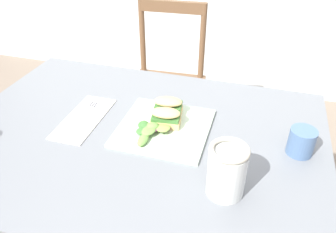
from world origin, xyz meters
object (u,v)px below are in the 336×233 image
sandwich_half_back (168,106)px  chair_wooden_far (166,85)px  sandwich_half_front (166,117)px  plate_lunch (164,128)px  fork_on_napkin (86,114)px  dining_table (138,169)px  cup_extra_side (301,142)px  mason_jar_iced_tea (227,173)px

sandwich_half_back → chair_wooden_far: bearing=107.7°
sandwich_half_front → sandwich_half_back: 0.06m
sandwich_half_front → sandwich_half_back: (-0.01, 0.06, 0.00)m
plate_lunch → fork_on_napkin: 0.26m
dining_table → chair_wooden_far: chair_wooden_far is taller
sandwich_half_front → sandwich_half_back: bearing=100.0°
sandwich_half_back → cup_extra_side: bearing=-9.9°
sandwich_half_back → mason_jar_iced_tea: 0.35m
fork_on_napkin → sandwich_half_back: bearing=17.1°
sandwich_half_front → sandwich_half_back: size_ratio=1.00×
chair_wooden_far → fork_on_napkin: bearing=-92.2°
chair_wooden_far → cup_extra_side: bearing=-51.0°
plate_lunch → cup_extra_side: 0.39m
fork_on_napkin → mason_jar_iced_tea: (0.48, -0.19, 0.06)m
dining_table → mason_jar_iced_tea: 0.38m
sandwich_half_back → fork_on_napkin: 0.27m
dining_table → sandwich_half_front: (0.08, 0.06, 0.18)m
sandwich_half_back → mason_jar_iced_tea: mason_jar_iced_tea is taller
mason_jar_iced_tea → cup_extra_side: 0.27m
plate_lunch → cup_extra_side: cup_extra_side is taller
dining_table → sandwich_half_back: bearing=62.0°
sandwich_half_front → fork_on_napkin: sandwich_half_front is taller
cup_extra_side → sandwich_half_back: bearing=170.1°
chair_wooden_far → dining_table: bearing=-79.1°
chair_wooden_far → cup_extra_side: chair_wooden_far is taller
plate_lunch → sandwich_half_back: bearing=97.3°
sandwich_half_back → sandwich_half_front: bearing=-80.0°
chair_wooden_far → sandwich_half_back: 0.81m
fork_on_napkin → mason_jar_iced_tea: size_ratio=1.38×
plate_lunch → sandwich_half_front: size_ratio=2.83×
sandwich_half_front → fork_on_napkin: bearing=-176.8°
dining_table → sandwich_half_back: size_ratio=11.71×
plate_lunch → sandwich_half_back: size_ratio=2.83×
dining_table → plate_lunch: size_ratio=4.14×
plate_lunch → sandwich_half_front: (0.00, 0.01, 0.03)m
cup_extra_side → sandwich_half_front: bearing=179.0°
dining_table → mason_jar_iced_tea: bearing=-27.6°
dining_table → plate_lunch: 0.17m
fork_on_napkin → chair_wooden_far: bearing=87.8°
plate_lunch → mason_jar_iced_tea: size_ratio=1.99×
mason_jar_iced_tea → sandwich_half_front: bearing=135.5°
chair_wooden_far → plate_lunch: size_ratio=3.23×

